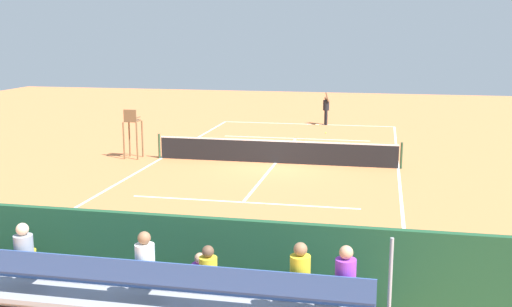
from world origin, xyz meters
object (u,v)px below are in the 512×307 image
object	(u,v)px
equipment_bag	(224,295)
tennis_player	(326,107)
umpire_chair	(132,128)
bleacher_stand	(127,294)
tennis_net	(276,151)
tennis_racket	(317,125)
courtside_bench	(317,283)
tennis_ball_near	(326,133)

from	to	relation	value
equipment_bag	tennis_player	xyz separation A→B (m)	(0.23, -24.41, 0.84)
umpire_chair	bleacher_stand	bearing A→B (deg)	112.56
tennis_net	bleacher_stand	size ratio (longest dim) A/B	1.14
equipment_bag	tennis_player	size ratio (longest dim) A/B	0.47
tennis_racket	tennis_player	bearing A→B (deg)	-161.20
tennis_net	tennis_racket	distance (m)	10.87
tennis_net	tennis_player	bearing A→B (deg)	-95.53
courtside_bench	equipment_bag	size ratio (longest dim) A/B	2.00
tennis_player	tennis_ball_near	bearing A→B (deg)	95.32
bleacher_stand	tennis_ball_near	bearing A→B (deg)	-93.16
tennis_net	courtside_bench	distance (m)	13.64
tennis_net	tennis_racket	size ratio (longest dim) A/B	17.69
tennis_player	tennis_racket	distance (m)	1.13
tennis_player	tennis_ball_near	distance (m)	3.28
bleacher_stand	equipment_bag	world-z (taller)	bleacher_stand
equipment_bag	umpire_chair	bearing A→B (deg)	-60.28
courtside_bench	equipment_bag	bearing A→B (deg)	3.95
tennis_net	bleacher_stand	distance (m)	15.37
bleacher_stand	tennis_racket	size ratio (longest dim) A/B	15.56
tennis_net	courtside_bench	size ratio (longest dim) A/B	5.72
umpire_chair	equipment_bag	distance (m)	15.16
bleacher_stand	tennis_racket	distance (m)	26.24
tennis_player	equipment_bag	bearing A→B (deg)	90.54
bleacher_stand	tennis_player	world-z (taller)	bleacher_stand
bleacher_stand	courtside_bench	distance (m)	3.75
bleacher_stand	umpire_chair	xyz separation A→B (m)	(6.27, -15.09, 0.34)
courtside_bench	equipment_bag	xyz separation A→B (m)	(1.86, 0.13, -0.38)
tennis_net	umpire_chair	distance (m)	6.26
umpire_chair	equipment_bag	bearing A→B (deg)	119.72
bleacher_stand	courtside_bench	bearing A→B (deg)	-145.79
tennis_net	tennis_player	world-z (taller)	tennis_player
courtside_bench	tennis_racket	world-z (taller)	courtside_bench
tennis_racket	tennis_net	bearing A→B (deg)	86.97
bleacher_stand	tennis_racket	bearing A→B (deg)	-91.10
bleacher_stand	equipment_bag	xyz separation A→B (m)	(-1.22, -1.97, -0.79)
tennis_player	tennis_racket	bearing A→B (deg)	18.80
courtside_bench	umpire_chair	bearing A→B (deg)	-54.26
courtside_bench	tennis_racket	xyz separation A→B (m)	(2.58, -24.12, -0.54)
tennis_net	equipment_bag	world-z (taller)	tennis_net
tennis_net	tennis_racket	bearing A→B (deg)	-93.03
tennis_net	tennis_player	size ratio (longest dim) A/B	5.35
equipment_bag	tennis_racket	distance (m)	24.26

